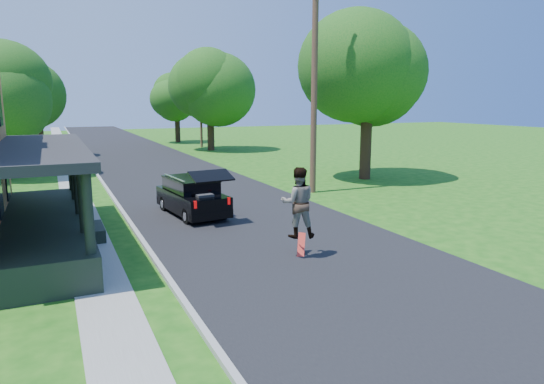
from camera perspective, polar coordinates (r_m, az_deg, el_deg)
name	(u,v)px	position (r m, az deg, el deg)	size (l,w,h in m)	color
ground	(331,273)	(13.03, 7.00, -9.41)	(140.00, 140.00, 0.00)	#175210
street	(165,172)	(31.39, -12.44, 2.27)	(8.00, 120.00, 0.02)	black
curb	(98,176)	(30.81, -19.82, 1.73)	(0.15, 120.00, 0.12)	#999994
sidewalk	(70,178)	(30.72, -22.70, 1.51)	(1.30, 120.00, 0.03)	gray
black_suv	(192,196)	(19.34, -9.37, -0.49)	(2.06, 4.42, 1.99)	black
skateboarder	(298,203)	(13.73, 3.08, -1.24)	(1.18, 1.05, 2.02)	black
skateboard	(301,246)	(14.34, 3.45, -6.32)	(0.48, 0.54, 0.65)	red
tree_left_far	(36,88)	(43.07, -26.06, 10.90)	(6.90, 6.72, 8.51)	black
tree_right_near	(367,72)	(28.38, 11.14, 13.64)	(6.98, 6.68, 9.37)	black
tree_right_mid	(209,79)	(44.84, -7.41, 13.01)	(8.75, 8.90, 10.07)	black
tree_right_far	(176,95)	(54.23, -11.24, 11.09)	(6.31, 5.95, 7.61)	black
utility_pole_near	(315,67)	(23.70, 5.03, 14.40)	(1.84, 0.34, 11.69)	#503125
utility_pole_far	(201,109)	(47.92, -8.38, 9.66)	(1.40, 0.55, 7.14)	#503125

